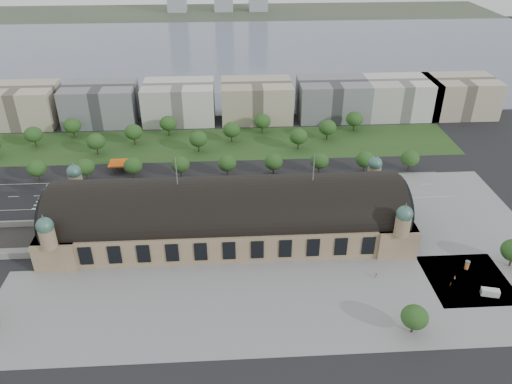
{
  "coord_description": "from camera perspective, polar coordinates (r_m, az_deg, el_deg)",
  "views": [
    {
      "loc": [
        1.12,
        -176.37,
        124.09
      ],
      "look_at": [
        12.41,
        11.59,
        14.0
      ],
      "focal_mm": 35.0,
      "sensor_mm": 36.0,
      "label": 1
    }
  ],
  "objects": [
    {
      "name": "office_2",
      "position": [
        338.91,
        -17.33,
        9.62
      ],
      "size": [
        45.0,
        32.0,
        24.0
      ],
      "primitive_type": "cube",
      "color": "gray",
      "rests_on": "ground"
    },
    {
      "name": "tree_row_4",
      "position": [
        258.56,
        -8.65,
        3.12
      ],
      "size": [
        9.6,
        9.6,
        11.52
      ],
      "color": "#2D2116",
      "rests_on": "ground"
    },
    {
      "name": "office_6",
      "position": [
        348.2,
        16.12,
        10.35
      ],
      "size": [
        45.0,
        32.0,
        24.0
      ],
      "primitive_type": "cube",
      "color": "silver",
      "rests_on": "ground"
    },
    {
      "name": "traffic_car_3",
      "position": [
        256.38,
        -12.79,
        0.74
      ],
      "size": [
        5.41,
        2.58,
        1.52
      ],
      "primitive_type": "imported",
      "rotation": [
        0.0,
        0.0,
        1.66
      ],
      "color": "maroon",
      "rests_on": "ground"
    },
    {
      "name": "office_3",
      "position": [
        330.52,
        -8.77,
        10.13
      ],
      "size": [
        45.0,
        32.0,
        24.0
      ],
      "primitive_type": "cube",
      "color": "silver",
      "rests_on": "ground"
    },
    {
      "name": "tree_belt_4",
      "position": [
        300.25,
        -13.83,
        6.67
      ],
      "size": [
        10.4,
        10.4,
        12.48
      ],
      "color": "#2D2116",
      "rests_on": "ground"
    },
    {
      "name": "tree_row_6",
      "position": [
        258.36,
        2.02,
        3.45
      ],
      "size": [
        9.6,
        9.6,
        11.52
      ],
      "color": "#2D2116",
      "rests_on": "ground"
    },
    {
      "name": "tree_row_1",
      "position": [
        275.06,
        -23.76,
        2.48
      ],
      "size": [
        9.6,
        9.6,
        11.52
      ],
      "color": "#2D2116",
      "rests_on": "ground"
    },
    {
      "name": "bus_mid",
      "position": [
        240.68,
        -4.53,
        -0.42
      ],
      "size": [
        10.55,
        2.57,
        2.93
      ],
      "primitive_type": "imported",
      "rotation": [
        0.0,
        0.0,
        1.56
      ],
      "color": "beige",
      "rests_on": "ground"
    },
    {
      "name": "tree_belt_1",
      "position": [
        315.72,
        -24.1,
        6.03
      ],
      "size": [
        10.4,
        10.4,
        12.48
      ],
      "color": "#2D2116",
      "rests_on": "ground"
    },
    {
      "name": "lake",
      "position": [
        490.34,
        -3.59,
        15.6
      ],
      "size": [
        700.0,
        320.0,
        0.08
      ],
      "primitive_type": "cube",
      "color": "slate",
      "rests_on": "ground"
    },
    {
      "name": "tree_row_3",
      "position": [
        261.99,
        -13.89,
        2.92
      ],
      "size": [
        9.6,
        9.6,
        11.52
      ],
      "color": "#2D2116",
      "rests_on": "ground"
    },
    {
      "name": "parked_car_6",
      "position": [
        237.63,
        -9.36,
        -1.4
      ],
      "size": [
        5.67,
        3.86,
        1.52
      ],
      "primitive_type": "imported",
      "rotation": [
        0.0,
        0.0,
        -1.21
      ],
      "color": "black",
      "rests_on": "ground"
    },
    {
      "name": "tree_belt_10",
      "position": [
        300.96,
        8.18,
        7.32
      ],
      "size": [
        10.4,
        10.4,
        12.48
      ],
      "color": "#2D2116",
      "rests_on": "ground"
    },
    {
      "name": "parked_car_2",
      "position": [
        238.9,
        -13.21,
        -1.7
      ],
      "size": [
        4.71,
        3.98,
        1.29
      ],
      "primitive_type": "imported",
      "rotation": [
        0.0,
        0.0,
        -0.98
      ],
      "color": "#181A43",
      "rests_on": "ground"
    },
    {
      "name": "pedestrian_0",
      "position": [
        197.48,
        13.56,
        -9.28
      ],
      "size": [
        1.08,
        0.85,
        1.94
      ],
      "primitive_type": "imported",
      "rotation": [
        0.0,
        0.0,
        0.37
      ],
      "color": "gray",
      "rests_on": "ground"
    },
    {
      "name": "office_7",
      "position": [
        363.26,
        22.19,
        10.11
      ],
      "size": [
        45.0,
        32.0,
        24.0
      ],
      "primitive_type": "cube",
      "color": "#BEB095",
      "rests_on": "ground"
    },
    {
      "name": "tree_row_9",
      "position": [
        274.27,
        17.2,
        3.7
      ],
      "size": [
        9.6,
        9.6,
        11.52
      ],
      "color": "#2D2116",
      "rests_on": "ground"
    },
    {
      "name": "office_5",
      "position": [
        336.19,
        8.73,
        10.49
      ],
      "size": [
        45.0,
        32.0,
        24.0
      ],
      "primitive_type": "cube",
      "color": "gray",
      "rests_on": "ground"
    },
    {
      "name": "bus_west",
      "position": [
        240.1,
        -7.36,
        -0.66
      ],
      "size": [
        11.16,
        3.49,
        3.06
      ],
      "primitive_type": "imported",
      "rotation": [
        0.0,
        0.0,
        1.66
      ],
      "color": "red",
      "rests_on": "ground"
    },
    {
      "name": "tree_belt_11",
      "position": [
        315.96,
        11.2,
        8.18
      ],
      "size": [
        10.4,
        10.4,
        12.48
      ],
      "color": "#2D2116",
      "rests_on": "ground"
    },
    {
      "name": "traffic_car_5",
      "position": [
        257.69,
        4.72,
        1.61
      ],
      "size": [
        4.9,
        1.99,
        1.58
      ],
      "primitive_type": "imported",
      "rotation": [
        0.0,
        0.0,
        1.64
      ],
      "color": "#515258",
      "rests_on": "ground"
    },
    {
      "name": "tree_belt_7",
      "position": [
        295.15,
        -2.82,
        7.12
      ],
      "size": [
        10.4,
        10.4,
        12.48
      ],
      "color": "#2D2116",
      "rests_on": "ground"
    },
    {
      "name": "traffic_car_4",
      "position": [
        241.41,
        1.2,
        -0.45
      ],
      "size": [
        3.89,
        1.97,
        1.27
      ],
      "primitive_type": "imported",
      "rotation": [
        0.0,
        0.0,
        -1.44
      ],
      "color": "#1F1948",
      "rests_on": "ground"
    },
    {
      "name": "parked_car_0",
      "position": [
        247.6,
        -22.05,
        -2.06
      ],
      "size": [
        3.99,
        3.63,
        1.32
      ],
      "primitive_type": "imported",
      "rotation": [
        0.0,
        0.0,
        -0.88
      ],
      "color": "black",
      "rests_on": "ground"
    },
    {
      "name": "parked_car_1",
      "position": [
        241.62,
        -18.52,
        -2.13
      ],
      "size": [
        6.2,
        5.58,
        1.6
      ],
      "primitive_type": "imported",
      "rotation": [
        0.0,
        0.0,
        -0.93
      ],
      "color": "maroon",
      "rests_on": "ground"
    },
    {
      "name": "parked_car_4",
      "position": [
        238.53,
        -15.6,
        -2.06
      ],
      "size": [
        4.87,
        4.23,
        1.59
      ],
      "primitive_type": "imported",
      "rotation": [
        0.0,
        0.0,
        -0.93
      ],
      "color": "silver",
      "rests_on": "ground"
    },
    {
      "name": "ground",
      "position": [
        215.66,
        -3.12,
        -4.87
      ],
      "size": [
        900.0,
        900.0,
        0.0
      ],
      "primitive_type": "plane",
      "color": "black",
      "rests_on": "ground"
    },
    {
      "name": "pedestrian_1",
      "position": [
        201.84,
        21.33,
        -9.78
      ],
      "size": [
        0.64,
        0.81,
        1.97
      ],
      "primitive_type": "imported",
      "rotation": [
        0.0,
        0.0,
        1.32
      ],
      "color": "gray",
      "rests_on": "ground"
    },
    {
      "name": "tree_row_7",
      "position": [
        261.58,
        7.27,
        3.56
      ],
      "size": [
        9.6,
        9.6,
        11.52
      ],
      "color": "#2D2116",
      "rests_on": "ground"
    },
    {
      "name": "tree_belt_9",
      "position": [
        286.94,
        4.88,
        6.34
      ],
      "size": [
        10.4,
        10.4,
        12.48
      ],
      "color": "#2D2116",
      "rests_on": "ground"
    },
    {
      "name": "grass_belt",
      "position": [
        297.02,
        -6.26,
        5.43
      ],
      "size": [
        300.0,
        45.0,
        0.1
      ],
      "primitive_type": "cube",
      "color": "#29481C",
      "rests_on": "ground"
    },
    {
      "name": "tree_belt_3",
      "position": [
        293.66,
        -17.84,
        5.52
      ],
      "size": [
        10.4,
        10.4,
        12.48
      ],
      "color": "#2D2116",
      "rests_on": "ground"
    },
    {
      "name": "tree_belt_5",
      "position": [
        308.34,
        -10.0,
        7.73
      ],
      "size": [
        10.4,
        10.4,
        12.48
      ],
      "color": "#2D2116",
      "rests_on": "ground"
    },
    {
      "name": "tree_row_8",
      "position": [
        266.92,
        12.35,
        3.65
      ],
      "size": [
        9.6,
        9.6,
        11.52
      ],
      "color": "#2D2116",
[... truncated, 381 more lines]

